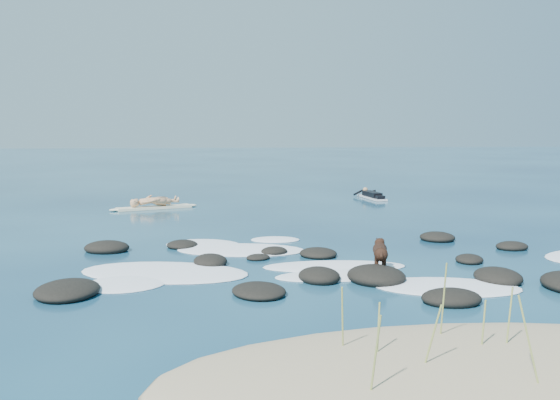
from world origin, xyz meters
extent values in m
plane|color=#0A2642|center=(0.00, 0.00, 0.00)|extent=(160.00, 160.00, 0.00)
ellipsoid|color=#9E8966|center=(0.00, -8.20, 0.00)|extent=(9.00, 4.40, 0.60)
cylinder|color=#909B4B|center=(0.36, -7.58, 0.59)|extent=(0.11, 0.06, 0.93)
cylinder|color=#909B4B|center=(-1.89, -7.43, 0.62)|extent=(0.10, 0.24, 0.98)
cylinder|color=#909B4B|center=(-1.47, -7.69, 0.53)|extent=(0.07, 0.08, 0.81)
cylinder|color=#909B4B|center=(-1.82, -8.86, 0.64)|extent=(0.10, 0.15, 1.03)
cylinder|color=#909B4B|center=(-0.01, -7.60, 0.51)|extent=(0.08, 0.05, 0.78)
cylinder|color=#909B4B|center=(-0.39, -7.11, 0.73)|extent=(0.05, 0.23, 1.20)
cylinder|color=#909B4B|center=(0.00, -8.82, 0.71)|extent=(0.27, 0.20, 1.15)
cylinder|color=#909B4B|center=(-0.94, -8.20, 0.59)|extent=(0.22, 0.12, 0.92)
ellipsoid|color=black|center=(4.16, 0.02, 0.07)|extent=(1.01, 0.90, 0.27)
ellipsoid|color=black|center=(-2.56, -0.56, 0.04)|extent=(0.76, 0.72, 0.16)
ellipsoid|color=black|center=(-6.38, 0.81, 0.09)|extent=(1.29, 1.14, 0.36)
ellipsoid|color=black|center=(-3.70, -1.02, 0.08)|extent=(0.93, 1.07, 0.32)
ellipsoid|color=black|center=(-6.41, -3.40, 0.08)|extent=(1.25, 1.52, 0.33)
ellipsoid|color=black|center=(-1.43, -2.79, 0.09)|extent=(1.03, 1.15, 0.36)
ellipsoid|color=black|center=(2.67, 1.48, 0.08)|extent=(0.99, 1.03, 0.31)
ellipsoid|color=black|center=(2.41, -1.39, 0.06)|extent=(0.91, 0.99, 0.24)
ellipsoid|color=black|center=(0.69, -4.69, 0.09)|extent=(1.13, 0.92, 0.34)
ellipsoid|color=black|center=(-0.26, -2.96, 0.11)|extent=(1.50, 1.61, 0.43)
ellipsoid|color=black|center=(-2.76, -3.75, 0.07)|extent=(1.35, 1.46, 0.26)
ellipsoid|color=black|center=(-2.11, 0.04, 0.06)|extent=(0.84, 0.79, 0.24)
ellipsoid|color=black|center=(-4.47, 1.15, 0.06)|extent=(0.90, 0.95, 0.25)
ellipsoid|color=black|center=(-1.05, -0.36, 0.07)|extent=(1.19, 1.23, 0.27)
ellipsoid|color=black|center=(2.25, -3.25, 0.09)|extent=(1.09, 1.25, 0.37)
ellipsoid|color=white|center=(-0.87, -1.58, 0.01)|extent=(3.35, 1.36, 0.12)
ellipsoid|color=white|center=(-2.93, 0.58, 0.01)|extent=(3.59, 2.28, 0.12)
ellipsoid|color=white|center=(-3.91, 1.39, 0.01)|extent=(2.54, 2.27, 0.12)
ellipsoid|color=white|center=(-0.94, -2.44, 0.01)|extent=(2.90, 1.32, 0.12)
ellipsoid|color=white|center=(1.02, -3.62, 0.01)|extent=(3.20, 2.15, 0.12)
ellipsoid|color=white|center=(-4.71, -1.76, 0.01)|extent=(4.22, 3.04, 0.12)
ellipsoid|color=white|center=(-1.90, 1.94, 0.01)|extent=(1.47, 1.06, 0.12)
ellipsoid|color=white|center=(-5.42, -2.71, 0.01)|extent=(2.10, 1.95, 0.12)
ellipsoid|color=white|center=(-0.05, -2.40, 0.01)|extent=(1.10, 0.90, 0.12)
cube|color=#F1E8C1|center=(-5.97, 9.15, 0.05)|extent=(2.92, 1.61, 0.10)
ellipsoid|color=#F1E8C1|center=(-4.62, 9.67, 0.05)|extent=(0.66, 0.52, 0.11)
ellipsoid|color=#F1E8C1|center=(-7.32, 8.62, 0.05)|extent=(0.66, 0.52, 0.11)
imported|color=tan|center=(-5.97, 9.15, 1.04)|extent=(0.67, 0.80, 1.88)
cube|color=silver|center=(3.36, 11.65, 0.05)|extent=(0.84, 2.29, 0.08)
ellipsoid|color=silver|center=(3.19, 12.76, 0.05)|extent=(0.34, 0.52, 0.08)
cube|color=black|center=(3.36, 11.65, 0.20)|extent=(0.61, 1.42, 0.22)
sphere|color=tan|center=(3.24, 12.43, 0.33)|extent=(0.27, 0.27, 0.23)
cylinder|color=black|center=(2.93, 12.54, 0.19)|extent=(0.53, 0.37, 0.25)
cylinder|color=black|center=(3.50, 12.63, 0.19)|extent=(0.57, 0.23, 0.25)
cube|color=black|center=(3.47, 10.89, 0.16)|extent=(0.43, 0.61, 0.14)
cylinder|color=black|center=(-0.05, -2.50, 0.52)|extent=(0.42, 0.66, 0.30)
sphere|color=black|center=(0.01, -2.23, 0.52)|extent=(0.37, 0.37, 0.31)
sphere|color=black|center=(-0.11, -2.77, 0.52)|extent=(0.34, 0.34, 0.28)
sphere|color=black|center=(0.04, -2.06, 0.63)|extent=(0.27, 0.27, 0.22)
cone|color=black|center=(0.07, -1.93, 0.61)|extent=(0.14, 0.16, 0.12)
cone|color=black|center=(-0.01, -2.05, 0.72)|extent=(0.12, 0.09, 0.11)
cone|color=black|center=(0.10, -2.08, 0.72)|extent=(0.12, 0.09, 0.11)
cylinder|color=black|center=(-0.09, -2.28, 0.20)|extent=(0.09, 0.09, 0.40)
cylinder|color=black|center=(0.07, -2.31, 0.20)|extent=(0.09, 0.09, 0.40)
cylinder|color=black|center=(-0.18, -2.69, 0.20)|extent=(0.09, 0.09, 0.40)
cylinder|color=black|center=(-0.02, -2.73, 0.20)|extent=(0.09, 0.09, 0.40)
cylinder|color=black|center=(-0.14, -2.91, 0.57)|extent=(0.11, 0.30, 0.17)
camera|label=1|loc=(-3.55, -15.37, 3.19)|focal=40.00mm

